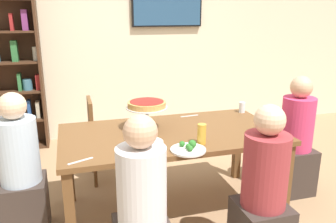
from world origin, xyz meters
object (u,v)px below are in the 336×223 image
at_px(television, 167,6).
at_px(cutlery_knife_near, 80,161).
at_px(diner_head_east, 295,144).
at_px(diner_head_west, 21,176).
at_px(chair_far_left, 102,135).
at_px(beer_glass_amber_tall, 202,134).
at_px(dining_table, 171,141).
at_px(water_glass_clear_near, 242,107).
at_px(salad_plate_far_diner, 149,141).
at_px(cutlery_fork_near, 189,116).
at_px(diner_near_right, 263,199).
at_px(deep_dish_pizza_stand, 147,106).
at_px(salad_plate_near_diner, 188,148).
at_px(diner_near_left, 142,218).

distance_m(television, cutlery_knife_near, 3.01).
xyz_separation_m(diner_head_east, cutlery_knife_near, (-1.99, -0.39, 0.25)).
relative_size(diner_head_west, cutlery_knife_near, 6.39).
xyz_separation_m(chair_far_left, beer_glass_amber_tall, (0.64, -1.12, 0.33)).
bearing_deg(dining_table, diner_head_west, 178.76).
xyz_separation_m(dining_table, diner_head_west, (-1.20, 0.03, -0.17)).
height_order(television, cutlery_knife_near, television).
bearing_deg(water_glass_clear_near, diner_head_west, -170.65).
bearing_deg(television, dining_table, -105.26).
xyz_separation_m(diner_head_west, cutlery_knife_near, (0.44, -0.42, 0.25)).
relative_size(diner_head_east, water_glass_clear_near, 11.09).
bearing_deg(water_glass_clear_near, cutlery_knife_near, -154.80).
xyz_separation_m(salad_plate_far_diner, water_glass_clear_near, (1.08, 0.55, 0.03)).
bearing_deg(cutlery_fork_near, television, -103.88).
distance_m(diner_near_right, deep_dish_pizza_stand, 1.18).
xyz_separation_m(television, salad_plate_far_diner, (-0.81, -2.30, -1.03)).
distance_m(diner_head_west, water_glass_clear_near, 2.09).
relative_size(diner_near_right, cutlery_knife_near, 6.39).
xyz_separation_m(television, chair_far_left, (-1.08, -1.31, -1.30)).
bearing_deg(chair_far_left, cutlery_knife_near, -12.01).
relative_size(dining_table, cutlery_knife_near, 10.10).
height_order(television, beer_glass_amber_tall, television).
height_order(diner_head_west, salad_plate_far_diner, diner_head_west).
bearing_deg(diner_near_right, diner_head_west, 63.03).
height_order(salad_plate_near_diner, cutlery_knife_near, salad_plate_near_diner).
distance_m(deep_dish_pizza_stand, cutlery_fork_near, 0.58).
relative_size(deep_dish_pizza_stand, water_glass_clear_near, 3.37).
height_order(chair_far_left, deep_dish_pizza_stand, deep_dish_pizza_stand).
xyz_separation_m(dining_table, television, (0.58, 2.11, 1.12)).
distance_m(television, diner_head_west, 3.02).
bearing_deg(beer_glass_amber_tall, salad_plate_far_diner, 161.53).
distance_m(chair_far_left, cutlery_fork_near, 0.94).
relative_size(diner_near_left, salad_plate_far_diner, 5.10).
xyz_separation_m(diner_near_left, diner_near_right, (0.83, -0.01, 0.00)).
relative_size(deep_dish_pizza_stand, cutlery_fork_near, 1.94).
xyz_separation_m(dining_table, diner_head_east, (1.23, 0.00, -0.17)).
bearing_deg(diner_near_left, chair_far_left, 3.00).
bearing_deg(chair_far_left, diner_near_left, 3.00).
bearing_deg(diner_near_left, dining_table, -28.34).
distance_m(diner_near_right, cutlery_fork_near, 1.21).
distance_m(deep_dish_pizza_stand, salad_plate_near_diner, 0.60).
xyz_separation_m(television, diner_near_right, (-0.17, -2.90, -1.29)).
bearing_deg(deep_dish_pizza_stand, television, 69.21).
bearing_deg(diner_head_east, cutlery_knife_near, 11.21).
distance_m(dining_table, cutlery_knife_near, 0.85).
xyz_separation_m(diner_near_left, diner_head_east, (1.65, 0.78, 0.00)).
distance_m(diner_head_east, water_glass_clear_near, 0.61).
distance_m(diner_near_right, diner_head_east, 1.14).
height_order(deep_dish_pizza_stand, water_glass_clear_near, deep_dish_pizza_stand).
height_order(beer_glass_amber_tall, cutlery_knife_near, beer_glass_amber_tall).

